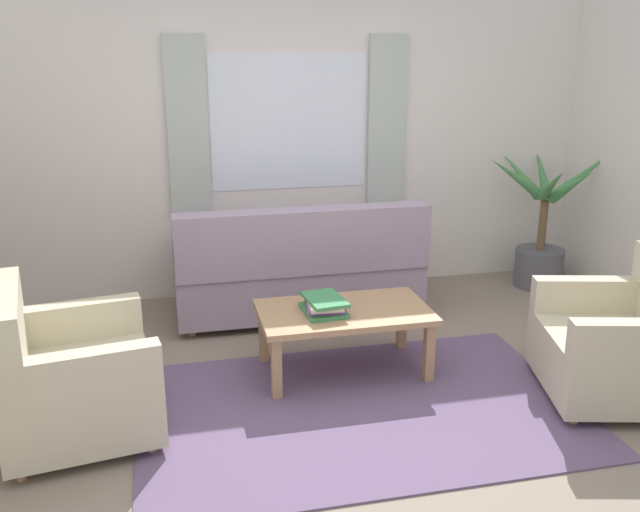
{
  "coord_description": "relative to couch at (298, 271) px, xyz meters",
  "views": [
    {
      "loc": [
        -1.06,
        -3.54,
        2.09
      ],
      "look_at": [
        -0.08,
        0.7,
        0.75
      ],
      "focal_mm": 39.27,
      "sensor_mm": 36.0,
      "label": 1
    }
  ],
  "objects": [
    {
      "name": "ground_plane",
      "position": [
        0.06,
        -1.57,
        -0.37
      ],
      "size": [
        6.24,
        6.24,
        0.0
      ],
      "primitive_type": "plane",
      "color": "gray"
    },
    {
      "name": "coffee_table",
      "position": [
        0.09,
        -1.05,
        0.01
      ],
      "size": [
        1.1,
        0.64,
        0.44
      ],
      "color": "#A87F56",
      "rests_on": "ground_plane"
    },
    {
      "name": "armchair_right",
      "position": [
        1.65,
        -1.75,
        -0.01
      ],
      "size": [
        0.99,
        1.01,
        0.88
      ],
      "rotation": [
        0.0,
        0.0,
        -1.81
      ],
      "color": "#BCB293",
      "rests_on": "ground_plane"
    },
    {
      "name": "book_stack_on_table",
      "position": [
        -0.04,
        -1.07,
        0.12
      ],
      "size": [
        0.28,
        0.36,
        0.1
      ],
      "color": "#387F4C",
      "rests_on": "coffee_table"
    },
    {
      "name": "potted_plant",
      "position": [
        2.21,
        0.2,
        0.1
      ],
      "size": [
        1.21,
        1.06,
        1.23
      ],
      "color": "#56565B",
      "rests_on": "ground_plane"
    },
    {
      "name": "wall_back",
      "position": [
        0.06,
        0.69,
        0.93
      ],
      "size": [
        5.32,
        0.12,
        2.6
      ],
      "primitive_type": "cube",
      "color": "silver",
      "rests_on": "ground_plane"
    },
    {
      "name": "area_rug",
      "position": [
        0.06,
        -1.57,
        -0.36
      ],
      "size": [
        2.58,
        1.7,
        0.01
      ],
      "primitive_type": "cube",
      "color": "#604C6B",
      "rests_on": "ground_plane"
    },
    {
      "name": "armchair_left",
      "position": [
        -1.58,
        -1.47,
        -0.01
      ],
      "size": [
        0.94,
        0.96,
        0.88
      ],
      "rotation": [
        0.0,
        0.0,
        1.73
      ],
      "color": "#BCB293",
      "rests_on": "ground_plane"
    },
    {
      "name": "window_with_curtains",
      "position": [
        0.06,
        0.61,
        1.08
      ],
      "size": [
        1.98,
        0.07,
        1.4
      ],
      "color": "white"
    },
    {
      "name": "couch",
      "position": [
        0.0,
        0.0,
        0.0
      ],
      "size": [
        1.9,
        0.82,
        0.92
      ],
      "rotation": [
        0.0,
        0.0,
        3.14
      ],
      "color": "#998499",
      "rests_on": "ground_plane"
    }
  ]
}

